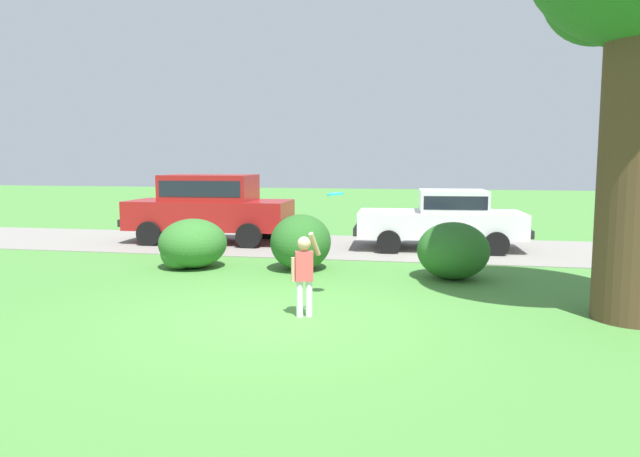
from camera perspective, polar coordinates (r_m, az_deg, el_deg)
name	(u,v)px	position (r m, az deg, el deg)	size (l,w,h in m)	color
ground_plane	(280,319)	(8.89, -3.80, -8.66)	(80.00, 80.00, 0.00)	#478438
driveway_strip	(352,247)	(16.07, 3.09, -1.74)	(28.00, 4.40, 0.02)	gray
shrub_near_tree	(191,245)	(13.19, -12.25, -1.53)	(1.46, 1.51, 1.07)	#33702B
shrub_centre_left	(301,242)	(12.70, -1.85, -1.31)	(1.28, 1.50, 1.18)	#286023
shrub_centre	(453,251)	(12.02, 12.62, -2.07)	(1.41, 1.53, 1.12)	#286023
parked_sedan	(444,217)	(15.82, 11.74, 1.05)	(4.51, 2.31, 1.56)	white
parked_suv	(210,205)	(17.06, -10.49, 2.25)	(4.76, 2.22, 1.92)	maroon
child_thrower	(304,270)	(8.86, -1.52, -3.94)	(0.41, 0.34, 1.29)	white
frisbee	(335,194)	(9.72, 1.46, 3.33)	(0.28, 0.28, 0.06)	#1EB7B2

